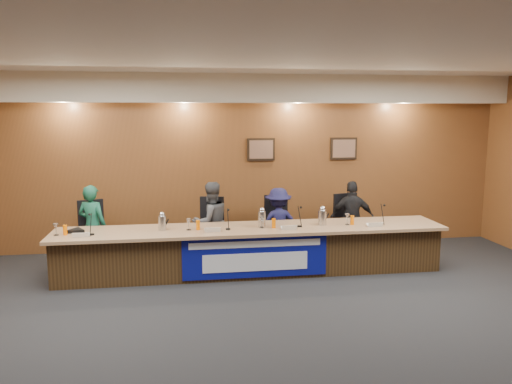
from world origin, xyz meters
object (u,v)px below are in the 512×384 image
dais_body (252,251)px  office_chair_b (211,233)px  office_chair_a (94,237)px  carafe_mid (262,219)px  banner (255,257)px  panelist_b (211,222)px  speakerphone (76,231)px  panelist_c (278,224)px  office_chair_d (350,228)px  carafe_left (162,223)px  office_chair_c (277,230)px  carafe_right (322,218)px  panelist_d (352,219)px  panelist_a (93,226)px

dais_body → office_chair_b: dais_body is taller
office_chair_a → carafe_mid: bearing=-36.4°
banner → panelist_b: 1.30m
speakerphone → panelist_c: bearing=11.8°
office_chair_a → carafe_mid: (2.71, -0.83, 0.39)m
office_chair_d → carafe_left: (-3.28, -0.84, 0.38)m
office_chair_c → carafe_right: bearing=-51.1°
office_chair_d → carafe_mid: (-1.74, -0.83, 0.39)m
office_chair_a → carafe_left: size_ratio=2.13×
dais_body → office_chair_c: 0.98m
carafe_mid → panelist_d: bearing=22.7°
dais_body → office_chair_b: bearing=127.2°
panelist_a → panelist_b: panelist_b is taller
banner → speakerphone: 2.73m
panelist_d → office_chair_d: 0.22m
dais_body → carafe_left: (-1.39, -0.04, 0.51)m
carafe_left → office_chair_b: bearing=47.0°
office_chair_a → carafe_right: size_ratio=2.00×
panelist_b → panelist_c: 1.17m
panelist_d → office_chair_c: (-1.33, 0.10, -0.19)m
banner → panelist_b: bearing=118.5°
panelist_c → office_chair_a: bearing=-4.1°
office_chair_b → office_chair_d: bearing=11.1°
dais_body → panelist_a: size_ratio=4.38×
panelist_a → carafe_left: panelist_a is taller
panelist_c → panelist_d: 1.33m
banner → office_chair_c: 1.34m
banner → dais_body: bearing=90.0°
panelist_b → office_chair_c: 1.19m
office_chair_c → panelist_c: bearing=-85.2°
carafe_right → panelist_b: bearing=156.8°
speakerphone → carafe_mid: bearing=-1.0°
panelist_c → office_chair_c: panelist_c is taller
dais_body → panelist_d: size_ratio=4.47×
office_chair_a → banner: bearing=-44.8°
dais_body → panelist_a: (-2.55, 0.69, 0.34)m
panelist_b → panelist_d: (2.50, 0.00, -0.02)m
office_chair_c → dais_body: bearing=-120.6°
carafe_right → speakerphone: (-3.80, 0.07, -0.09)m
panelist_a → office_chair_b: bearing=-153.1°
office_chair_b → banner: bearing=-52.4°
panelist_b → carafe_left: bearing=20.6°
panelist_d → office_chair_b: panelist_d is taller
panelist_d → carafe_left: size_ratio=5.95×
dais_body → office_chair_a: dais_body is taller
office_chair_a → speakerphone: speakerphone is taller
banner → carafe_mid: bearing=67.4°
office_chair_a → office_chair_d: bearing=-19.4°
speakerphone → dais_body: bearing=-0.4°
banner → panelist_b: size_ratio=1.59×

